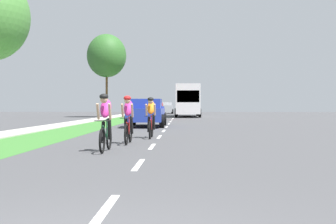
{
  "coord_description": "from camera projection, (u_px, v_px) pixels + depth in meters",
  "views": [
    {
      "loc": [
        0.94,
        -3.02,
        1.26
      ],
      "look_at": [
        0.03,
        23.37,
        0.86
      ],
      "focal_mm": 45.53,
      "sensor_mm": 36.0,
      "label": 1
    }
  ],
  "objects": [
    {
      "name": "ground_plane",
      "position": [
        165.0,
        129.0,
        23.05
      ],
      "size": [
        120.0,
        120.0,
        0.0
      ],
      "primitive_type": "plane",
      "color": "#424244"
    },
    {
      "name": "grass_verge",
      "position": [
        81.0,
        129.0,
        23.21
      ],
      "size": [
        2.56,
        70.0,
        0.01
      ],
      "primitive_type": "cube",
      "color": "#38722D",
      "rests_on": "ground_plane"
    },
    {
      "name": "sidewalk_concrete",
      "position": [
        43.0,
        128.0,
        23.28
      ],
      "size": [
        1.72,
        70.0,
        0.1
      ],
      "primitive_type": "cube",
      "color": "#B2ADA3",
      "rests_on": "ground_plane"
    },
    {
      "name": "lane_markings_center",
      "position": [
        168.0,
        125.0,
        27.05
      ],
      "size": [
        0.12,
        53.8,
        0.01
      ],
      "color": "white",
      "rests_on": "ground_plane"
    },
    {
      "name": "cyclist_lead",
      "position": [
        105.0,
        122.0,
        11.62
      ],
      "size": [
        0.42,
        1.72,
        1.58
      ],
      "color": "black",
      "rests_on": "ground_plane"
    },
    {
      "name": "cyclist_trailing",
      "position": [
        128.0,
        119.0,
        13.99
      ],
      "size": [
        0.42,
        1.72,
        1.58
      ],
      "color": "black",
      "rests_on": "ground_plane"
    },
    {
      "name": "cyclist_distant",
      "position": [
        151.0,
        117.0,
        16.45
      ],
      "size": [
        0.42,
        1.72,
        1.58
      ],
      "color": "black",
      "rests_on": "ground_plane"
    },
    {
      "name": "pickup_blue",
      "position": [
        147.0,
        113.0,
        25.4
      ],
      "size": [
        2.22,
        5.1,
        1.64
      ],
      "color": "#23389E",
      "rests_on": "ground_plane"
    },
    {
      "name": "sedan_red",
      "position": [
        154.0,
        111.0,
        38.44
      ],
      "size": [
        1.98,
        4.3,
        1.52
      ],
      "color": "red",
      "rests_on": "ground_plane"
    },
    {
      "name": "bus_white",
      "position": [
        187.0,
        99.0,
        48.32
      ],
      "size": [
        2.78,
        11.6,
        3.48
      ],
      "color": "silver",
      "rests_on": "ground_plane"
    },
    {
      "name": "suv_silver",
      "position": [
        166.0,
        108.0,
        65.89
      ],
      "size": [
        2.15,
        4.7,
        1.79
      ],
      "color": "#A5A8AD",
      "rests_on": "ground_plane"
    },
    {
      "name": "street_tree_far",
      "position": [
        107.0,
        56.0,
        45.52
      ],
      "size": [
        4.19,
        4.19,
        8.9
      ],
      "color": "brown",
      "rests_on": "ground_plane"
    }
  ]
}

